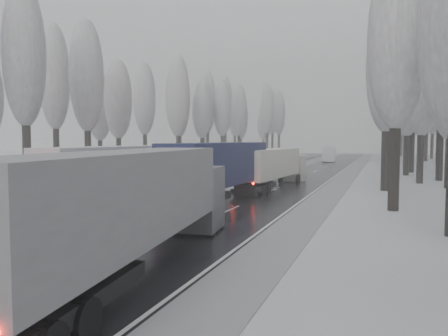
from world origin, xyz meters
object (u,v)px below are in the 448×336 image
Objects in this scene: truck_blue_box at (226,167)px; truck_cream_box at (274,165)px; box_truck_distant at (329,154)px; truck_red_white at (100,172)px; truck_red_red at (180,159)px; truck_grey_tarp at (136,202)px.

truck_blue_box reaches higher than truck_cream_box.
truck_blue_box reaches higher than box_truck_distant.
box_truck_distant is at bearing 83.52° from truck_red_white.
truck_cream_box is 14.97m from truck_red_red.
box_truck_distant is 45.56m from truck_red_red.
box_truck_distant is at bearing 81.27° from truck_red_red.
truck_grey_tarp is 26.57m from truck_cream_box.
truck_red_red is (-4.70, 21.97, -0.16)m from truck_red_white.
truck_grey_tarp reaches higher than truck_red_red.
truck_red_white is at bearing -141.96° from truck_blue_box.
box_truck_distant is (-1.07, 51.22, -0.57)m from truck_cream_box.
truck_red_white is (-7.32, -65.91, 0.79)m from box_truck_distant.
truck_grey_tarp is 1.13× the size of truck_cream_box.
truck_grey_tarp is at bearing -82.31° from truck_cream_box.
truck_cream_box is 51.23m from box_truck_distant.
truck_red_red is (-11.81, 16.78, -0.31)m from truck_blue_box.
truck_red_white is at bearing -71.37° from truck_red_red.
truck_red_red is at bearing 127.05° from truck_blue_box.
truck_red_white reaches higher than truck_red_red.
truck_cream_box is at bearing 60.15° from truck_red_white.
truck_blue_box is at bearing -95.78° from box_truck_distant.
truck_grey_tarp is 17.27m from truck_blue_box.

